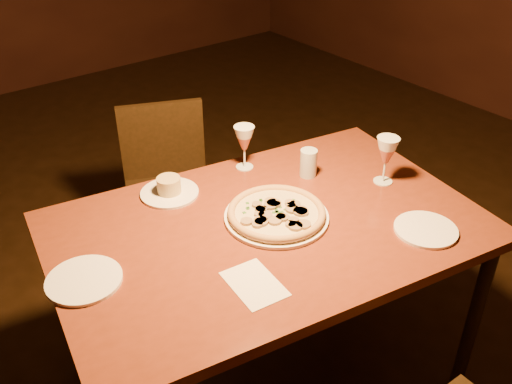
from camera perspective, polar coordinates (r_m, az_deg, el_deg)
floor at (r=2.47m, az=-1.14°, el=-16.38°), size 7.00×7.00×0.00m
dining_table at (r=1.93m, az=1.16°, el=-4.83°), size 1.54×1.13×0.75m
chair_far at (r=2.71m, az=-8.76°, el=0.90°), size 0.52×0.52×0.81m
pizza_plate at (r=1.91m, az=2.06°, el=-2.15°), size 0.35×0.35×0.04m
ramekin_saucer at (r=2.06m, az=-8.67°, el=0.30°), size 0.21×0.21×0.07m
wine_glass_far at (r=2.17m, az=-1.17°, el=4.48°), size 0.08×0.08×0.17m
wine_glass_right at (r=2.13m, az=12.84°, el=3.11°), size 0.08×0.08×0.18m
water_tumbler at (r=2.14m, az=5.27°, el=2.91°), size 0.06×0.06×0.11m
side_plate_left at (r=1.74m, az=-16.82°, el=-8.42°), size 0.22×0.22×0.01m
side_plate_near at (r=1.94m, az=16.62°, el=-3.62°), size 0.21×0.21×0.01m
menu_card at (r=1.66m, az=-0.17°, el=-9.17°), size 0.15×0.21×0.00m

